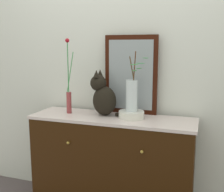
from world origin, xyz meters
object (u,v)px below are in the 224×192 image
Objects in this scene: bowl_porcelain at (131,115)px; sideboard at (112,165)px; cat_sitting at (103,96)px; vase_slim_green at (69,94)px; vase_glass_clear at (132,94)px; mirror_leaning at (131,75)px.

sideboard is at bearing -174.62° from bowl_porcelain.
cat_sitting is 0.29m from bowl_porcelain.
cat_sitting is at bearing 5.60° from vase_slim_green.
cat_sitting is at bearing 155.74° from sideboard.
vase_glass_clear is at bearing -1.64° from bowl_porcelain.
sideboard is 0.66m from vase_glass_clear.
cat_sitting is 0.60× the size of vase_slim_green.
bowl_porcelain reaches higher than sideboard.
sideboard is 0.61m from cat_sitting.
cat_sitting is at bearing -145.03° from mirror_leaning.
mirror_leaning is at bearing 108.01° from vase_glass_clear.
vase_glass_clear reaches higher than sideboard.
mirror_leaning is 0.23m from vase_glass_clear.
mirror_leaning is 0.31m from cat_sitting.
sideboard is at bearing -24.26° from cat_sitting.
sideboard is at bearing -174.71° from vase_glass_clear.
vase_slim_green reaches higher than bowl_porcelain.
vase_slim_green is (-0.52, -0.17, -0.17)m from mirror_leaning.
vase_slim_green reaches higher than vase_glass_clear.
bowl_porcelain is 0.17m from vase_glass_clear.
vase_slim_green is 3.09× the size of bowl_porcelain.
bowl_porcelain is (0.05, -0.17, -0.31)m from mirror_leaning.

